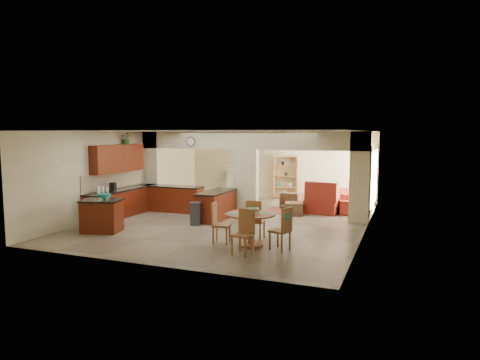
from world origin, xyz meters
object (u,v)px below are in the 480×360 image
at_px(dining_table, 251,225).
at_px(sofa, 354,200).
at_px(armchair, 291,200).
at_px(kitchen_island, 102,216).

distance_m(dining_table, sofa, 6.19).
height_order(sofa, armchair, sofa).
height_order(kitchen_island, dining_table, kitchen_island).
bearing_deg(kitchen_island, armchair, 38.75).
height_order(dining_table, armchair, dining_table).
relative_size(kitchen_island, armchair, 1.70).
xyz_separation_m(dining_table, armchair, (-0.38, 5.37, -0.21)).
xyz_separation_m(kitchen_island, dining_table, (4.39, 0.08, 0.07)).
height_order(dining_table, sofa, dining_table).
distance_m(kitchen_island, dining_table, 4.39).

